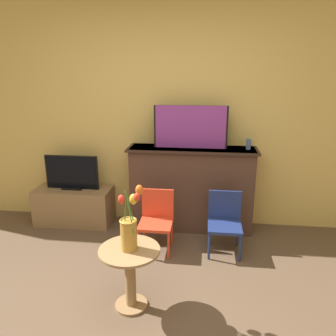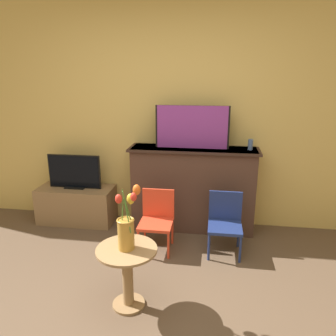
% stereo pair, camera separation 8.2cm
% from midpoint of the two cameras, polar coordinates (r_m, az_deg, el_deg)
% --- Properties ---
extents(wall_back, '(8.00, 0.06, 2.70)m').
position_cam_midpoint_polar(wall_back, '(3.81, -0.56, 10.02)').
color(wall_back, '#E0BC66').
rests_on(wall_back, ground).
extents(fireplace_mantel, '(1.44, 0.39, 0.96)m').
position_cam_midpoint_polar(fireplace_mantel, '(3.77, 3.47, -3.42)').
color(fireplace_mantel, '#4C3328').
rests_on(fireplace_mantel, ground).
extents(painting, '(0.81, 0.03, 0.46)m').
position_cam_midpoint_polar(painting, '(3.60, 3.29, 7.14)').
color(painting, black).
rests_on(painting, fireplace_mantel).
extents(mantel_candle, '(0.05, 0.05, 0.12)m').
position_cam_midpoint_polar(mantel_candle, '(3.65, 13.22, 4.07)').
color(mantel_candle, '#4C6699').
rests_on(mantel_candle, fireplace_mantel).
extents(tv_stand, '(0.90, 0.40, 0.44)m').
position_cam_midpoint_polar(tv_stand, '(4.15, -16.53, -6.30)').
color(tv_stand, olive).
rests_on(tv_stand, ground).
extents(tv_monitor, '(0.64, 0.12, 0.40)m').
position_cam_midpoint_polar(tv_monitor, '(4.02, -16.97, -0.83)').
color(tv_monitor, black).
rests_on(tv_monitor, tv_stand).
extents(chair_red, '(0.33, 0.33, 0.61)m').
position_cam_midpoint_polar(chair_red, '(3.40, -2.72, -8.57)').
color(chair_red, red).
rests_on(chair_red, ground).
extents(chair_blue, '(0.33, 0.33, 0.61)m').
position_cam_midpoint_polar(chair_blue, '(3.39, 9.13, -8.82)').
color(chair_blue, navy).
rests_on(chair_blue, ground).
extents(side_table, '(0.46, 0.46, 0.50)m').
position_cam_midpoint_polar(side_table, '(2.63, -7.55, -17.10)').
color(side_table, '#99754C').
rests_on(side_table, ground).
extents(vase_tulips, '(0.18, 0.19, 0.49)m').
position_cam_midpoint_polar(vase_tulips, '(2.46, -7.69, -10.19)').
color(vase_tulips, '#B78433').
rests_on(vase_tulips, side_table).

